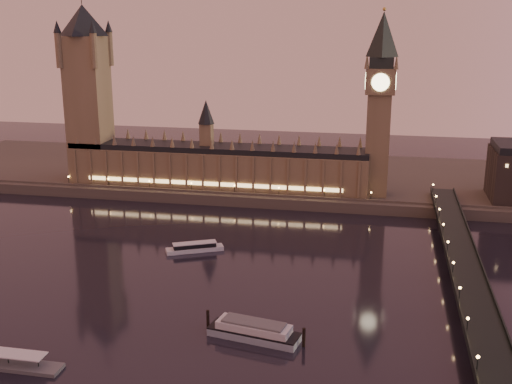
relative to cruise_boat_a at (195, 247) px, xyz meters
The scene contains 8 objects.
ground 38.02m from the cruise_boat_a, 46.09° to the right, with size 700.00×700.00×0.00m, color black.
far_embankment 148.73m from the cruise_boat_a, 67.74° to the left, with size 560.00×130.00×6.00m, color #423D35.
palace_of_westminster 96.70m from the cruise_boat_a, 98.38° to the left, with size 180.00×26.62×52.00m.
victoria_tower 147.06m from the cruise_boat_a, 135.01° to the left, with size 31.68×31.68×118.00m.
big_ben 138.10m from the cruise_boat_a, 49.38° to the left, with size 17.68×17.68×104.00m.
westminster_bridge 121.13m from the cruise_boat_a, 13.06° to the right, with size 13.20×260.00×15.30m.
cruise_boat_a is the anchor object (origin of this frame).
moored_barge 87.70m from the cruise_boat_a, 60.21° to the right, with size 35.69×14.49×6.66m.
Camera 1 is at (56.55, -241.41, 106.13)m, focal length 45.00 mm.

